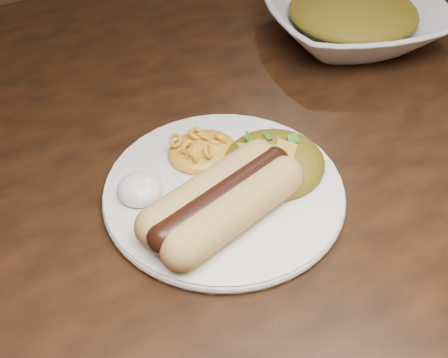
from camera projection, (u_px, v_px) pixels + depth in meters
name	position (u px, v px, depth m)	size (l,w,h in m)	color
table	(170.00, 197.00, 0.67)	(1.60, 0.90, 0.75)	black
plate	(224.00, 190.00, 0.54)	(0.25, 0.25, 0.01)	silver
hotdog	(223.00, 199.00, 0.49)	(0.15, 0.11, 0.04)	#E4C258
mac_and_cheese	(202.00, 144.00, 0.56)	(0.08, 0.07, 0.03)	yellow
sour_cream	(139.00, 185.00, 0.52)	(0.05, 0.05, 0.03)	white
taco_salad	(274.00, 155.00, 0.54)	(0.11, 0.10, 0.05)	#A14111
serving_bowl	(352.00, 20.00, 0.76)	(0.25, 0.25, 0.06)	silver
bowl_filling	(354.00, 7.00, 0.75)	(0.19, 0.19, 0.05)	#A14111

